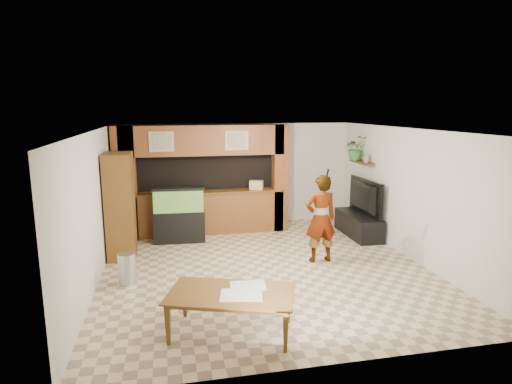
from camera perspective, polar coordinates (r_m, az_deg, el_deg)
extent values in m
plane|color=#CAB68C|center=(8.31, 1.11, -9.96)|extent=(6.50, 6.50, 0.00)
plane|color=white|center=(7.76, 1.18, 8.25)|extent=(6.50, 6.50, 0.00)
plane|color=beige|center=(11.07, -2.63, 2.37)|extent=(6.00, 0.00, 6.00)
plane|color=beige|center=(7.84, -20.77, -2.05)|extent=(0.00, 6.50, 6.50)
plane|color=beige|center=(9.07, 19.94, -0.27)|extent=(0.00, 6.50, 6.50)
cube|color=brown|center=(10.34, -6.81, -2.86)|extent=(3.80, 0.35, 1.00)
cube|color=brown|center=(10.23, -6.87, -0.03)|extent=(3.80, 0.43, 0.04)
cube|color=brown|center=(10.06, -7.04, 6.86)|extent=(3.80, 0.35, 0.70)
cube|color=brown|center=(10.19, -17.05, 1.11)|extent=(0.50, 0.35, 2.60)
cube|color=brown|center=(10.49, 3.21, 1.87)|extent=(0.35, 0.35, 2.60)
cube|color=black|center=(10.69, -7.19, 2.79)|extent=(4.20, 0.45, 0.85)
cube|color=tan|center=(9.83, -12.50, 6.58)|extent=(0.55, 0.03, 0.45)
cube|color=tan|center=(9.82, -12.50, 6.57)|extent=(0.43, 0.01, 0.35)
cube|color=tan|center=(9.96, -2.61, 6.88)|extent=(0.55, 0.03, 0.45)
cube|color=tan|center=(9.94, -2.59, 6.88)|extent=(0.43, 0.01, 0.35)
cylinder|color=black|center=(8.71, -19.86, 3.29)|extent=(0.04, 0.25, 0.25)
cylinder|color=white|center=(8.70, -19.70, 3.30)|extent=(0.01, 0.21, 0.21)
cube|color=brown|center=(10.63, 13.91, 3.86)|extent=(0.25, 0.90, 0.04)
cube|color=brown|center=(9.01, -17.64, -1.76)|extent=(0.53, 0.87, 2.12)
cylinder|color=#B2B2B7|center=(7.78, -16.79, -9.77)|extent=(0.30, 0.30, 0.55)
cube|color=black|center=(9.86, -10.15, -4.52)|extent=(1.14, 0.43, 0.71)
cube|color=#317C3C|center=(9.72, -10.27, -1.09)|extent=(1.09, 0.40, 0.49)
cube|color=black|center=(9.66, -10.33, 0.50)|extent=(1.14, 0.43, 0.06)
cube|color=black|center=(10.47, 13.48, -4.27)|extent=(0.57, 1.56, 0.52)
imported|color=black|center=(10.31, 13.65, -0.63)|extent=(0.24, 1.46, 0.84)
cube|color=tan|center=(10.42, 14.46, 4.34)|extent=(0.03, 0.15, 0.19)
imported|color=#2F6F2C|center=(10.84, 13.19, 5.74)|extent=(0.55, 0.48, 0.60)
imported|color=#967652|center=(8.45, 8.61, -3.52)|extent=(0.65, 0.44, 1.74)
cylinder|color=black|center=(8.14, 9.52, 2.50)|extent=(0.04, 0.11, 0.17)
imported|color=brown|center=(5.93, -3.40, -15.96)|extent=(1.88, 1.41, 0.59)
cube|color=silver|center=(5.75, -1.98, -13.56)|extent=(0.61, 0.49, 0.01)
cube|color=silver|center=(6.02, -1.07, -12.38)|extent=(0.52, 0.40, 0.01)
cube|color=tan|center=(10.38, 0.04, 0.93)|extent=(0.37, 0.31, 0.21)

